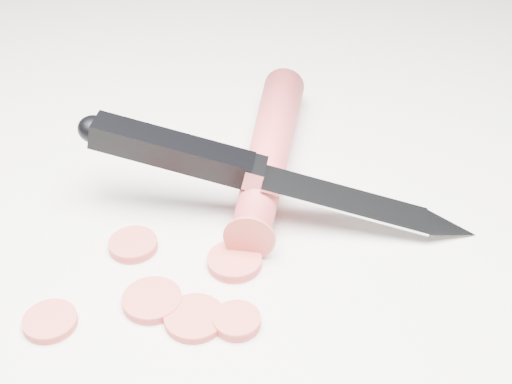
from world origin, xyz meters
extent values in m
plane|color=silver|center=(0.00, 0.00, 0.00)|extent=(2.40, 2.40, 0.00)
cylinder|color=#CD373D|center=(0.08, 0.08, 0.02)|extent=(0.10, 0.21, 0.03)
cylinder|color=#CB483C|center=(0.04, -0.02, 0.00)|extent=(0.04, 0.04, 0.01)
cylinder|color=#CB483C|center=(-0.02, -0.05, 0.00)|extent=(0.04, 0.04, 0.01)
cylinder|color=#CB483C|center=(0.03, -0.08, 0.00)|extent=(0.03, 0.03, 0.01)
cylinder|color=#CB483C|center=(-0.03, 0.01, 0.00)|extent=(0.03, 0.03, 0.01)
cylinder|color=#CB483C|center=(-0.08, -0.05, 0.00)|extent=(0.03, 0.03, 0.01)
cylinder|color=#CB483C|center=(0.00, -0.07, 0.00)|extent=(0.04, 0.04, 0.01)
camera|label=1|loc=(-0.01, -0.37, 0.33)|focal=50.00mm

